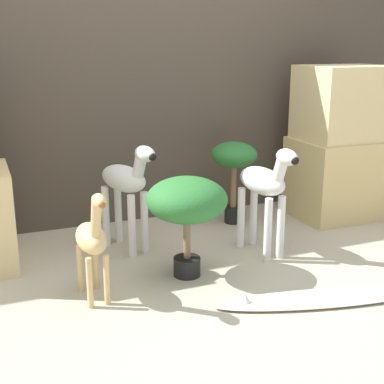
# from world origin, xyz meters

# --- Properties ---
(ground_plane) EXTENTS (14.00, 14.00, 0.00)m
(ground_plane) POSITION_xyz_m (0.00, 0.00, 0.00)
(ground_plane) COLOR #B2A88E
(wall_back) EXTENTS (6.40, 0.08, 2.20)m
(wall_back) POSITION_xyz_m (0.00, 1.37, 1.10)
(wall_back) COLOR #473D33
(wall_back) RESTS_ON ground_plane
(rock_pillar_right) EXTENTS (0.67, 0.53, 1.11)m
(rock_pillar_right) POSITION_xyz_m (1.34, 0.86, 0.54)
(rock_pillar_right) COLOR #D1B775
(rock_pillar_right) RESTS_ON ground_plane
(zebra_right) EXTENTS (0.22, 0.51, 0.70)m
(zebra_right) POSITION_xyz_m (0.43, 0.39, 0.43)
(zebra_right) COLOR silver
(zebra_right) RESTS_ON ground_plane
(zebra_left) EXTENTS (0.30, 0.50, 0.70)m
(zebra_left) POSITION_xyz_m (-0.33, 0.77, 0.43)
(zebra_left) COLOR silver
(zebra_left) RESTS_ON ground_plane
(giraffe_figurine) EXTENTS (0.16, 0.41, 0.61)m
(giraffe_figurine) POSITION_xyz_m (-0.67, 0.18, 0.33)
(giraffe_figurine) COLOR tan
(giraffe_figurine) RESTS_ON ground_plane
(potted_palm_front) EXTENTS (0.45, 0.45, 0.57)m
(potted_palm_front) POSITION_xyz_m (-0.13, 0.27, 0.43)
(potted_palm_front) COLOR black
(potted_palm_front) RESTS_ON ground_plane
(potted_palm_back) EXTENTS (0.33, 0.33, 0.60)m
(potted_palm_back) POSITION_xyz_m (0.52, 1.00, 0.46)
(potted_palm_back) COLOR black
(potted_palm_back) RESTS_ON ground_plane
(surfboard) EXTENTS (1.11, 0.45, 0.08)m
(surfboard) POSITION_xyz_m (0.37, -0.28, 0.02)
(surfboard) COLOR silver
(surfboard) RESTS_ON ground_plane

